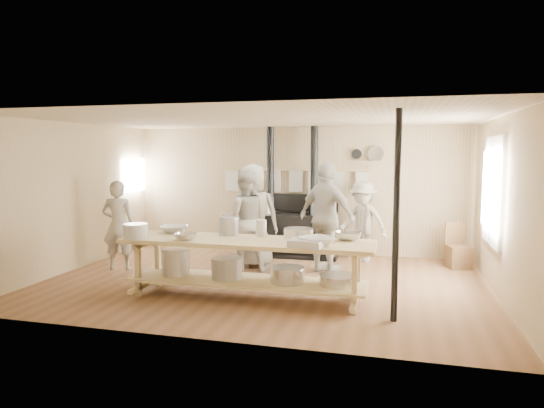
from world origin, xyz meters
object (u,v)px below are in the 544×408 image
object	(u,v)px
cook_center	(253,216)
cook_by_window	(363,221)
prep_table	(246,262)
cook_right	(327,218)
stove	(291,230)
roasting_pan	(306,243)
cook_far_left	(118,225)
cook_left	(245,220)
chair	(458,255)

from	to	relation	value
cook_center	cook_by_window	distance (m)	2.13
cook_by_window	prep_table	bearing A→B (deg)	-95.41
cook_center	cook_right	distance (m)	1.35
prep_table	cook_center	world-z (taller)	cook_center
stove	roasting_pan	size ratio (longest dim) A/B	6.02
cook_center	cook_right	xyz separation A→B (m)	(1.35, -0.08, 0.02)
cook_center	cook_by_window	size ratio (longest dim) A/B	1.22
prep_table	cook_far_left	xyz separation A→B (m)	(-2.71, 1.09, 0.28)
prep_table	cook_far_left	world-z (taller)	cook_far_left
cook_left	roasting_pan	world-z (taller)	cook_left
cook_far_left	cook_by_window	size ratio (longest dim) A/B	1.03
prep_table	cook_left	size ratio (longest dim) A/B	2.02
stove	chair	bearing A→B (deg)	-5.27
cook_far_left	cook_right	distance (m)	3.68
cook_center	cook_by_window	bearing A→B (deg)	-172.98
cook_center	chair	bearing A→B (deg)	173.06
cook_left	cook_far_left	bearing A→B (deg)	-3.40
chair	cook_by_window	bearing A→B (deg)	159.44
cook_far_left	cook_left	bearing A→B (deg)	-178.43
prep_table	cook_left	world-z (taller)	cook_left
prep_table	roasting_pan	size ratio (longest dim) A/B	8.34
chair	cook_far_left	bearing A→B (deg)	179.15
cook_left	chair	world-z (taller)	cook_left
cook_center	chair	distance (m)	3.77
cook_right	cook_by_window	distance (m)	1.19
cook_far_left	chair	bearing A→B (deg)	-175.98
cook_by_window	chair	size ratio (longest dim) A/B	1.90
cook_center	cook_left	bearing A→B (deg)	56.30
cook_left	roasting_pan	size ratio (longest dim) A/B	4.14
stove	cook_left	bearing A→B (deg)	-110.27
cook_far_left	cook_center	distance (m)	2.40
cook_far_left	cook_left	xyz separation A→B (m)	(2.19, 0.51, 0.10)
stove	roasting_pan	xyz separation A→B (m)	(0.92, -3.35, 0.38)
cook_center	cook_by_window	world-z (taller)	cook_center
cook_left	cook_right	size ratio (longest dim) A/B	0.93
cook_center	roasting_pan	size ratio (longest dim) A/B	4.35
cook_left	stove	bearing A→B (deg)	-126.84
cook_right	cook_far_left	bearing A→B (deg)	39.82
prep_table	cook_far_left	size ratio (longest dim) A/B	2.26
cook_right	cook_by_window	xyz separation A→B (m)	(0.54, 1.05, -0.19)
stove	cook_by_window	xyz separation A→B (m)	(1.43, -0.17, 0.25)
cook_right	cook_center	bearing A→B (deg)	25.14
cook_right	cook_left	bearing A→B (deg)	36.74
roasting_pan	prep_table	bearing A→B (deg)	160.39
stove	chair	size ratio (longest dim) A/B	3.20
roasting_pan	cook_far_left	bearing A→B (deg)	158.74
cook_far_left	cook_center	size ratio (longest dim) A/B	0.85
roasting_pan	cook_right	bearing A→B (deg)	90.87
prep_table	cook_left	xyz separation A→B (m)	(-0.52, 1.60, 0.37)
roasting_pan	cook_center	bearing A→B (deg)	121.93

